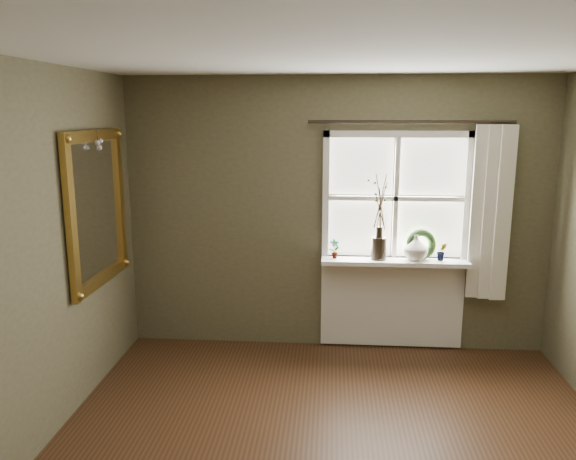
# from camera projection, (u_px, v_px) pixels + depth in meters

# --- Properties ---
(ceiling) EXTENTS (4.50, 4.50, 0.00)m
(ceiling) POSITION_uv_depth(u_px,v_px,m) (343.00, 46.00, 2.86)
(ceiling) COLOR silver
(ceiling) RESTS_ON ground
(wall_back) EXTENTS (4.00, 0.10, 2.60)m
(wall_back) POSITION_uv_depth(u_px,v_px,m) (336.00, 215.00, 5.37)
(wall_back) COLOR brown
(wall_back) RESTS_ON ground
(window_frame) EXTENTS (1.36, 0.06, 1.24)m
(window_frame) POSITION_uv_depth(u_px,v_px,m) (396.00, 198.00, 5.22)
(window_frame) COLOR white
(window_frame) RESTS_ON wall_back
(window_sill) EXTENTS (1.36, 0.26, 0.04)m
(window_sill) POSITION_uv_depth(u_px,v_px,m) (394.00, 261.00, 5.23)
(window_sill) COLOR white
(window_sill) RESTS_ON wall_back
(window_apron) EXTENTS (1.36, 0.04, 0.88)m
(window_apron) POSITION_uv_depth(u_px,v_px,m) (391.00, 302.00, 5.43)
(window_apron) COLOR white
(window_apron) RESTS_ON ground
(dark_jug) EXTENTS (0.17, 0.17, 0.21)m
(dark_jug) POSITION_uv_depth(u_px,v_px,m) (379.00, 248.00, 5.22)
(dark_jug) COLOR black
(dark_jug) RESTS_ON window_sill
(cream_vase) EXTENTS (0.30, 0.30, 0.24)m
(cream_vase) POSITION_uv_depth(u_px,v_px,m) (416.00, 247.00, 5.19)
(cream_vase) COLOR beige
(cream_vase) RESTS_ON window_sill
(wreath) EXTENTS (0.31, 0.19, 0.29)m
(wreath) POSITION_uv_depth(u_px,v_px,m) (421.00, 248.00, 5.23)
(wreath) COLOR #28441E
(wreath) RESTS_ON window_sill
(potted_plant_left) EXTENTS (0.12, 0.10, 0.18)m
(potted_plant_left) POSITION_uv_depth(u_px,v_px,m) (335.00, 249.00, 5.25)
(potted_plant_left) COLOR #28441E
(potted_plant_left) RESTS_ON window_sill
(potted_plant_right) EXTENTS (0.10, 0.08, 0.17)m
(potted_plant_right) POSITION_uv_depth(u_px,v_px,m) (442.00, 252.00, 5.18)
(potted_plant_right) COLOR #28441E
(potted_plant_right) RESTS_ON window_sill
(curtain) EXTENTS (0.36, 0.12, 1.59)m
(curtain) POSITION_uv_depth(u_px,v_px,m) (490.00, 214.00, 5.08)
(curtain) COLOR beige
(curtain) RESTS_ON wall_back
(curtain_rod) EXTENTS (1.84, 0.03, 0.03)m
(curtain_rod) POSITION_uv_depth(u_px,v_px,m) (411.00, 122.00, 5.01)
(curtain_rod) COLOR black
(curtain_rod) RESTS_ON wall_back
(gilt_mirror) EXTENTS (0.10, 1.07, 1.27)m
(gilt_mirror) POSITION_uv_depth(u_px,v_px,m) (97.00, 208.00, 4.60)
(gilt_mirror) COLOR white
(gilt_mirror) RESTS_ON wall_left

